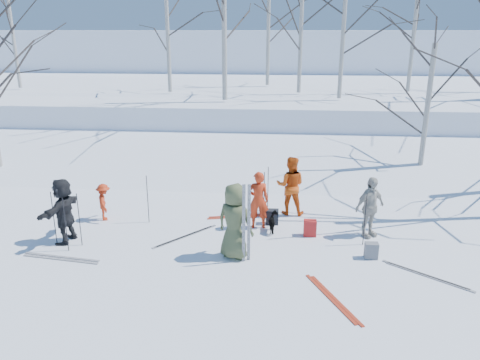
# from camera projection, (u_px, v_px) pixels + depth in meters

# --- Properties ---
(ground) EXTENTS (120.00, 120.00, 0.00)m
(ground) POSITION_uv_depth(u_px,v_px,m) (235.00, 251.00, 11.18)
(ground) COLOR white
(ground) RESTS_ON ground
(snow_ramp) EXTENTS (70.00, 9.49, 4.12)m
(snow_ramp) POSITION_uv_depth(u_px,v_px,m) (252.00, 165.00, 17.77)
(snow_ramp) COLOR white
(snow_ramp) RESTS_ON ground
(snow_plateau) EXTENTS (70.00, 18.00, 2.20)m
(snow_plateau) POSITION_uv_depth(u_px,v_px,m) (263.00, 103.00, 27.00)
(snow_plateau) COLOR white
(snow_plateau) RESTS_ON ground
(far_hill) EXTENTS (90.00, 30.00, 6.00)m
(far_hill) POSITION_uv_depth(u_px,v_px,m) (271.00, 62.00, 46.61)
(far_hill) COLOR white
(far_hill) RESTS_ON ground
(skier_olive_center) EXTENTS (1.02, 0.87, 1.78)m
(skier_olive_center) POSITION_uv_depth(u_px,v_px,m) (235.00, 221.00, 10.62)
(skier_olive_center) COLOR #465030
(skier_olive_center) RESTS_ON ground
(skier_red_north) EXTENTS (0.61, 0.44, 1.55)m
(skier_red_north) POSITION_uv_depth(u_px,v_px,m) (258.00, 200.00, 12.28)
(skier_red_north) COLOR red
(skier_red_north) RESTS_ON ground
(skier_redor_behind) EXTENTS (0.88, 0.71, 1.68)m
(skier_redor_behind) POSITION_uv_depth(u_px,v_px,m) (290.00, 186.00, 13.21)
(skier_redor_behind) COLOR #D24D10
(skier_redor_behind) RESTS_ON ground
(skier_red_seated) EXTENTS (0.62, 0.77, 1.03)m
(skier_red_seated) POSITION_uv_depth(u_px,v_px,m) (104.00, 202.00, 12.87)
(skier_red_seated) COLOR red
(skier_red_seated) RESTS_ON ground
(skier_cream_east) EXTENTS (0.98, 0.85, 1.58)m
(skier_cream_east) POSITION_uv_depth(u_px,v_px,m) (370.00, 207.00, 11.74)
(skier_cream_east) COLOR beige
(skier_cream_east) RESTS_ON ground
(skier_grey_west) EXTENTS (0.70, 1.58, 1.64)m
(skier_grey_west) POSITION_uv_depth(u_px,v_px,m) (64.00, 211.00, 11.43)
(skier_grey_west) COLOR black
(skier_grey_west) RESTS_ON ground
(dog) EXTENTS (0.33, 0.63, 0.51)m
(dog) POSITION_uv_depth(u_px,v_px,m) (274.00, 223.00, 12.16)
(dog) COLOR black
(dog) RESTS_ON ground
(upright_ski_left) EXTENTS (0.09, 0.16, 1.90)m
(upright_ski_left) POSITION_uv_depth(u_px,v_px,m) (244.00, 224.00, 10.32)
(upright_ski_left) COLOR silver
(upright_ski_left) RESTS_ON ground
(upright_ski_right) EXTENTS (0.09, 0.23, 1.89)m
(upright_ski_right) POSITION_uv_depth(u_px,v_px,m) (249.00, 223.00, 10.36)
(upright_ski_right) COLOR silver
(upright_ski_right) RESTS_ON ground
(ski_pair_a) EXTENTS (0.71, 1.95, 0.02)m
(ski_pair_a) POSITION_uv_depth(u_px,v_px,m) (61.00, 258.00, 10.80)
(ski_pair_a) COLOR silver
(ski_pair_a) RESTS_ON ground
(ski_pair_b) EXTENTS (1.64, 2.05, 0.02)m
(ski_pair_b) POSITION_uv_depth(u_px,v_px,m) (333.00, 299.00, 9.17)
(ski_pair_b) COLOR #A42D17
(ski_pair_b) RESTS_ON ground
(ski_pair_c) EXTENTS (2.08, 2.10, 0.02)m
(ski_pair_c) POSITION_uv_depth(u_px,v_px,m) (185.00, 236.00, 11.94)
(ski_pair_c) COLOR silver
(ski_pair_c) RESTS_ON ground
(ski_pair_d) EXTENTS (1.08, 1.99, 0.02)m
(ski_pair_d) POSITION_uv_depth(u_px,v_px,m) (242.00, 216.00, 13.24)
(ski_pair_d) COLOR #A42D17
(ski_pair_d) RESTS_ON ground
(ski_pair_e) EXTENTS (2.03, 2.09, 0.02)m
(ski_pair_e) POSITION_uv_depth(u_px,v_px,m) (426.00, 275.00, 10.03)
(ski_pair_e) COLOR silver
(ski_pair_e) RESTS_ON ground
(ski_pole_a) EXTENTS (0.02, 0.02, 1.34)m
(ski_pole_a) POSITION_uv_depth(u_px,v_px,m) (66.00, 225.00, 10.99)
(ski_pole_a) COLOR black
(ski_pole_a) RESTS_ON ground
(ski_pole_b) EXTENTS (0.02, 0.02, 1.34)m
(ski_pole_b) POSITION_uv_depth(u_px,v_px,m) (264.00, 195.00, 12.94)
(ski_pole_b) COLOR black
(ski_pole_b) RESTS_ON ground
(ski_pole_c) EXTENTS (0.02, 0.02, 1.34)m
(ski_pole_c) POSITION_uv_depth(u_px,v_px,m) (79.00, 220.00, 11.27)
(ski_pole_c) COLOR black
(ski_pole_c) RESTS_ON ground
(ski_pole_d) EXTENTS (0.02, 0.02, 1.34)m
(ski_pole_d) POSITION_uv_depth(u_px,v_px,m) (54.00, 218.00, 11.40)
(ski_pole_d) COLOR black
(ski_pole_d) RESTS_ON ground
(ski_pole_e) EXTENTS (0.02, 0.02, 1.34)m
(ski_pole_e) POSITION_uv_depth(u_px,v_px,m) (268.00, 189.00, 13.45)
(ski_pole_e) COLOR black
(ski_pole_e) RESTS_ON ground
(ski_pole_f) EXTENTS (0.02, 0.02, 1.34)m
(ski_pole_f) POSITION_uv_depth(u_px,v_px,m) (365.00, 219.00, 11.30)
(ski_pole_f) COLOR black
(ski_pole_f) RESTS_ON ground
(ski_pole_g) EXTENTS (0.02, 0.02, 1.34)m
(ski_pole_g) POSITION_uv_depth(u_px,v_px,m) (148.00, 199.00, 12.63)
(ski_pole_g) COLOR black
(ski_pole_g) RESTS_ON ground
(backpack_red) EXTENTS (0.32, 0.22, 0.42)m
(backpack_red) POSITION_uv_depth(u_px,v_px,m) (310.00, 228.00, 11.94)
(backpack_red) COLOR #B21D1B
(backpack_red) RESTS_ON ground
(backpack_grey) EXTENTS (0.30, 0.20, 0.38)m
(backpack_grey) POSITION_uv_depth(u_px,v_px,m) (371.00, 251.00, 10.76)
(backpack_grey) COLOR slate
(backpack_grey) RESTS_ON ground
(backpack_dark) EXTENTS (0.34, 0.24, 0.40)m
(backpack_dark) POSITION_uv_depth(u_px,v_px,m) (272.00, 217.00, 12.69)
(backpack_dark) COLOR black
(backpack_dark) RESTS_ON ground
(birch_plateau_b) EXTENTS (4.30, 4.30, 5.28)m
(birch_plateau_b) POSITION_uv_depth(u_px,v_px,m) (343.00, 35.00, 19.63)
(birch_plateau_b) COLOR silver
(birch_plateau_b) RESTS_ON snow_plateau
(birch_plateau_c) EXTENTS (4.44, 4.44, 5.49)m
(birch_plateau_c) POSITION_uv_depth(u_px,v_px,m) (301.00, 32.00, 21.44)
(birch_plateau_c) COLOR silver
(birch_plateau_c) RESTS_ON snow_plateau
(birch_plateau_e) EXTENTS (3.67, 3.67, 4.39)m
(birch_plateau_e) POSITION_uv_depth(u_px,v_px,m) (14.00, 43.00, 23.44)
(birch_plateau_e) COLOR silver
(birch_plateau_e) RESTS_ON snow_plateau
(birch_plateau_f) EXTENTS (4.90, 4.90, 6.14)m
(birch_plateau_f) POSITION_uv_depth(u_px,v_px,m) (268.00, 25.00, 24.45)
(birch_plateau_f) COLOR silver
(birch_plateau_f) RESTS_ON snow_plateau
(birch_plateau_g) EXTENTS (4.21, 4.21, 5.15)m
(birch_plateau_g) POSITION_uv_depth(u_px,v_px,m) (414.00, 36.00, 21.83)
(birch_plateau_g) COLOR silver
(birch_plateau_g) RESTS_ON snow_plateau
(birch_plateau_h) EXTENTS (4.18, 4.18, 5.11)m
(birch_plateau_h) POSITION_uv_depth(u_px,v_px,m) (168.00, 36.00, 21.73)
(birch_plateau_h) COLOR silver
(birch_plateau_h) RESTS_ON snow_plateau
(birch_plateau_i) EXTENTS (5.40, 5.40, 6.86)m
(birch_plateau_i) POSITION_uv_depth(u_px,v_px,m) (224.00, 15.00, 18.93)
(birch_plateau_i) COLOR silver
(birch_plateau_i) RESTS_ON snow_plateau
(birch_edge_e) EXTENTS (3.85, 3.85, 4.65)m
(birch_edge_e) POSITION_uv_depth(u_px,v_px,m) (426.00, 115.00, 15.71)
(birch_edge_e) COLOR silver
(birch_edge_e) RESTS_ON ground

